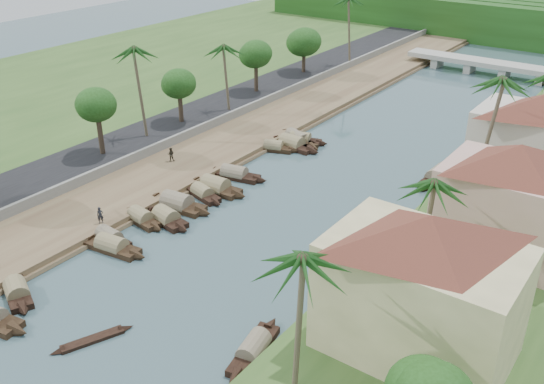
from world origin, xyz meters
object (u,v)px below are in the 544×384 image
Objects in this scene: bridge at (488,65)px; building_near at (422,284)px; sampan_1 at (17,292)px; person_near at (100,215)px.

building_near is at bearing -75.61° from bridge.
sampan_1 is (-28.38, -11.26, -5.97)m from building_near.
bridge is 17.10× the size of person_near.
building_near is 2.21× the size of sampan_1.
person_near is (-2.70, 10.79, 1.21)m from sampan_1.
building_near reaches higher than person_near.
sampan_1 is at bearing -128.64° from person_near.
sampan_1 is (-9.39, -85.26, -1.31)m from bridge.
building_near reaches higher than bridge.
building_near is (18.99, -74.00, 4.66)m from bridge.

